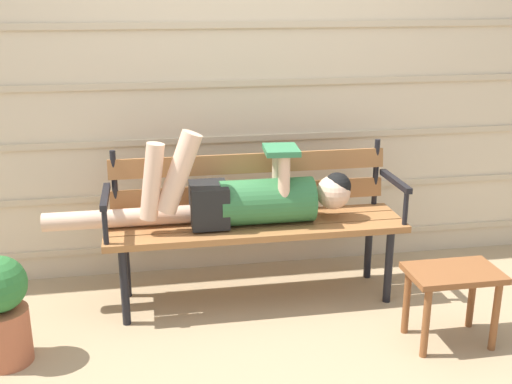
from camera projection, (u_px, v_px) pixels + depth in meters
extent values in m
plane|color=tan|center=(262.00, 314.00, 3.42)|extent=(12.00, 12.00, 0.00)
cube|color=beige|center=(241.00, 82.00, 3.72)|extent=(5.48, 0.06, 2.33)
cube|color=#C1AD8E|center=(243.00, 241.00, 3.99)|extent=(5.48, 0.02, 0.04)
cube|color=#C1AD8E|center=(243.00, 191.00, 3.89)|extent=(5.48, 0.02, 0.04)
cube|color=#C1AD8E|center=(242.00, 138.00, 3.78)|extent=(5.48, 0.02, 0.04)
cube|color=#C1AD8E|center=(242.00, 83.00, 3.68)|extent=(5.48, 0.02, 0.04)
cube|color=#C1AD8E|center=(241.00, 25.00, 3.58)|extent=(5.48, 0.02, 0.04)
cube|color=#9E6638|center=(261.00, 235.00, 3.33)|extent=(1.64, 0.13, 0.04)
cube|color=#9E6638|center=(256.00, 226.00, 3.46)|extent=(1.64, 0.13, 0.04)
cube|color=#9E6638|center=(252.00, 218.00, 3.59)|extent=(1.64, 0.13, 0.04)
cube|color=#9E6638|center=(250.00, 193.00, 3.61)|extent=(1.58, 0.05, 0.11)
cube|color=#9E6638|center=(250.00, 163.00, 3.55)|extent=(1.58, 0.05, 0.11)
cylinder|color=black|center=(115.00, 185.00, 3.46)|extent=(0.03, 0.03, 0.39)
cylinder|color=black|center=(376.00, 172.00, 3.71)|extent=(0.03, 0.03, 0.39)
cylinder|color=black|center=(125.00, 287.00, 3.26)|extent=(0.04, 0.04, 0.43)
cylinder|color=black|center=(389.00, 267.00, 3.50)|extent=(0.04, 0.04, 0.43)
cylinder|color=black|center=(126.00, 262.00, 3.56)|extent=(0.04, 0.04, 0.43)
cylinder|color=black|center=(369.00, 245.00, 3.80)|extent=(0.04, 0.04, 0.43)
cube|color=black|center=(105.00, 197.00, 3.26)|extent=(0.04, 0.39, 0.03)
cylinder|color=black|center=(105.00, 225.00, 3.14)|extent=(0.03, 0.03, 0.20)
cube|color=black|center=(395.00, 181.00, 3.52)|extent=(0.04, 0.39, 0.03)
cylinder|color=black|center=(406.00, 207.00, 3.40)|extent=(0.03, 0.03, 0.20)
cylinder|color=#33703D|center=(267.00, 201.00, 3.42)|extent=(0.51, 0.25, 0.25)
cube|color=black|center=(209.00, 204.00, 3.37)|extent=(0.20, 0.24, 0.22)
sphere|color=beige|center=(333.00, 192.00, 3.48)|extent=(0.19, 0.19, 0.19)
sphere|color=black|center=(337.00, 186.00, 3.47)|extent=(0.16, 0.16, 0.16)
cylinder|color=beige|center=(179.00, 172.00, 3.23)|extent=(0.26, 0.11, 0.45)
cylinder|color=beige|center=(152.00, 182.00, 3.22)|extent=(0.15, 0.09, 0.41)
cylinder|color=beige|center=(119.00, 218.00, 3.37)|extent=(0.80, 0.10, 0.10)
cylinder|color=beige|center=(284.00, 181.00, 3.32)|extent=(0.06, 0.06, 0.27)
cylinder|color=beige|center=(278.00, 173.00, 3.47)|extent=(0.06, 0.06, 0.27)
cube|color=#337A4C|center=(281.00, 150.00, 3.35)|extent=(0.20, 0.26, 0.04)
cube|color=brown|center=(454.00, 273.00, 3.05)|extent=(0.45, 0.29, 0.03)
cylinder|color=brown|center=(426.00, 323.00, 2.97)|extent=(0.04, 0.04, 0.36)
cylinder|color=brown|center=(495.00, 317.00, 3.03)|extent=(0.04, 0.04, 0.36)
cylinder|color=brown|center=(407.00, 301.00, 3.19)|extent=(0.04, 0.04, 0.36)
cylinder|color=brown|center=(472.00, 295.00, 3.25)|extent=(0.04, 0.04, 0.36)
cylinder|color=#AD5B3D|center=(5.00, 336.00, 2.94)|extent=(0.24, 0.24, 0.27)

